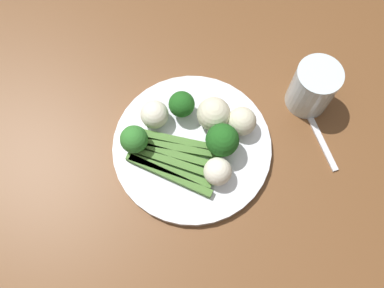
% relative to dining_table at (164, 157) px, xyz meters
% --- Properties ---
extents(ground_plane, '(6.00, 6.00, 0.02)m').
position_rel_dining_table_xyz_m(ground_plane, '(0.00, 0.00, -0.68)').
color(ground_plane, tan).
extents(dining_table, '(1.47, 1.09, 0.76)m').
position_rel_dining_table_xyz_m(dining_table, '(0.00, 0.00, 0.00)').
color(dining_table, brown).
rests_on(dining_table, ground_plane).
extents(plate, '(0.26, 0.26, 0.01)m').
position_rel_dining_table_xyz_m(plate, '(0.05, -0.03, 0.10)').
color(plate, white).
rests_on(plate, dining_table).
extents(asparagus_bundle, '(0.16, 0.14, 0.01)m').
position_rel_dining_table_xyz_m(asparagus_bundle, '(0.01, -0.05, 0.11)').
color(asparagus_bundle, '#47752D').
rests_on(asparagus_bundle, plate).
extents(broccoli_back_right, '(0.04, 0.04, 0.05)m').
position_rel_dining_table_xyz_m(broccoli_back_right, '(0.05, 0.03, 0.13)').
color(broccoli_back_right, '#4C7F2B').
rests_on(broccoli_back_right, plate).
extents(broccoli_outer_edge, '(0.05, 0.05, 0.06)m').
position_rel_dining_table_xyz_m(broccoli_outer_edge, '(0.09, -0.05, 0.14)').
color(broccoli_outer_edge, '#4C7F2B').
rests_on(broccoli_outer_edge, plate).
extents(broccoli_front, '(0.04, 0.04, 0.05)m').
position_rel_dining_table_xyz_m(broccoli_front, '(-0.04, -0.01, 0.13)').
color(broccoli_front, '#609E3D').
rests_on(broccoli_front, plate).
extents(cauliflower_left, '(0.05, 0.05, 0.05)m').
position_rel_dining_table_xyz_m(cauliflower_left, '(0.09, 0.01, 0.13)').
color(cauliflower_left, beige).
rests_on(cauliflower_left, plate).
extents(cauliflower_edge, '(0.05, 0.05, 0.05)m').
position_rel_dining_table_xyz_m(cauliflower_edge, '(-0.00, 0.03, 0.13)').
color(cauliflower_edge, white).
rests_on(cauliflower_edge, plate).
extents(cauliflower_front_left, '(0.04, 0.04, 0.04)m').
position_rel_dining_table_xyz_m(cauliflower_front_left, '(0.07, -0.09, 0.13)').
color(cauliflower_front_left, white).
rests_on(cauliflower_front_left, plate).
extents(cauliflower_near_fork, '(0.05, 0.05, 0.05)m').
position_rel_dining_table_xyz_m(cauliflower_near_fork, '(0.13, -0.02, 0.13)').
color(cauliflower_near_fork, beige).
rests_on(cauliflower_near_fork, plate).
extents(fork, '(0.03, 0.17, 0.00)m').
position_rel_dining_table_xyz_m(fork, '(0.26, -0.04, 0.09)').
color(fork, silver).
rests_on(fork, dining_table).
extents(water_glass, '(0.07, 0.07, 0.09)m').
position_rel_dining_table_xyz_m(water_glass, '(0.26, 0.01, 0.13)').
color(water_glass, silver).
rests_on(water_glass, dining_table).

